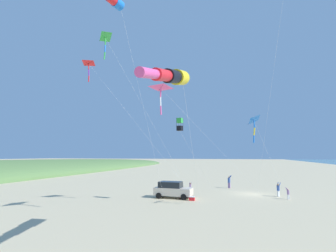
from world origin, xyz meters
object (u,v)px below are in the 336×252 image
at_px(kite_windsock_blue_topmost, 173,77).
at_px(cooler_box, 192,199).
at_px(person_child_green_jacket, 190,186).
at_px(kite_delta_teal_far_right, 253,120).
at_px(person_bystander_far, 278,189).
at_px(person_child_grey_jacket, 288,193).
at_px(person_adult_flyer, 229,181).
at_px(kite_delta_checkered_midright, 161,88).
at_px(kite_delta_long_streamer_right, 105,37).
at_px(kite_box_striped_overhead, 180,125).
at_px(parked_car, 173,190).
at_px(kite_delta_red_high_left, 89,64).

bearing_deg(kite_windsock_blue_topmost, cooler_box, 97.81).
height_order(person_child_green_jacket, kite_delta_teal_far_right, kite_delta_teal_far_right).
bearing_deg(person_bystander_far, person_child_grey_jacket, -65.46).
bearing_deg(person_adult_flyer, kite_windsock_blue_topmost, -92.68).
bearing_deg(kite_delta_checkered_midright, kite_delta_teal_far_right, 3.41).
relative_size(kite_delta_long_streamer_right, kite_delta_checkered_midright, 1.38).
bearing_deg(kite_delta_teal_far_right, kite_box_striped_overhead, 173.21).
height_order(person_bystander_far, kite_delta_teal_far_right, kite_delta_teal_far_right).
xyz_separation_m(person_child_grey_jacket, kite_delta_long_streamer_right, (-17.31, -10.66, 15.72)).
distance_m(person_bystander_far, kite_delta_teal_far_right, 11.53).
distance_m(person_adult_flyer, kite_delta_long_streamer_right, 26.38).
height_order(parked_car, kite_delta_red_high_left, kite_delta_red_high_left).
relative_size(parked_car, kite_box_striped_overhead, 0.38).
bearing_deg(kite_box_striped_overhead, person_child_grey_jacket, 28.03).
bearing_deg(kite_delta_teal_far_right, kite_delta_red_high_left, -169.94).
bearing_deg(kite_delta_long_streamer_right, kite_box_striped_overhead, 37.22).
relative_size(parked_car, kite_delta_checkered_midright, 0.36).
xyz_separation_m(kite_delta_checkered_midright, kite_delta_teal_far_right, (9.00, 0.54, -3.68)).
distance_m(person_adult_flyer, person_bystander_far, 8.73).
xyz_separation_m(person_child_green_jacket, kite_delta_red_high_left, (-8.11, -12.29, 13.72)).
bearing_deg(kite_delta_checkered_midright, parked_car, 89.95).
bearing_deg(parked_car, person_bystander_far, 21.25).
distance_m(parked_car, kite_delta_red_high_left, 16.68).
bearing_deg(person_child_grey_jacket, kite_delta_teal_far_right, -118.41).
distance_m(person_adult_flyer, kite_delta_red_high_left, 25.64).
distance_m(parked_car, person_adult_flyer, 12.33).
distance_m(cooler_box, person_child_green_jacket, 6.72).
bearing_deg(person_adult_flyer, person_bystander_far, -46.09).
xyz_separation_m(kite_delta_red_high_left, kite_delta_teal_far_right, (16.18, 2.87, -6.22)).
relative_size(kite_delta_checkered_midright, kite_delta_teal_far_right, 1.41).
height_order(kite_delta_teal_far_right, kite_box_striped_overhead, kite_box_striped_overhead).
xyz_separation_m(person_child_green_jacket, person_bystander_far, (10.90, -0.96, 0.21)).
bearing_deg(person_child_grey_jacket, kite_delta_red_high_left, -154.17).
xyz_separation_m(parked_car, kite_delta_long_streamer_right, (-4.69, -7.81, 15.47)).
relative_size(parked_car, person_child_green_jacket, 3.43).
height_order(kite_delta_checkered_midright, kite_box_striped_overhead, kite_delta_checkered_midright).
height_order(kite_windsock_blue_topmost, kite_delta_teal_far_right, kite_windsock_blue_topmost).
bearing_deg(kite_windsock_blue_topmost, kite_delta_checkered_midright, 111.22).
distance_m(kite_delta_red_high_left, kite_delta_checkered_midright, 7.97).
bearing_deg(person_child_grey_jacket, kite_box_striped_overhead, -151.97).
bearing_deg(kite_delta_long_streamer_right, person_adult_flyer, 60.78).
xyz_separation_m(cooler_box, person_adult_flyer, (3.32, 11.86, 0.82)).
xyz_separation_m(kite_windsock_blue_topmost, kite_box_striped_overhead, (-2.86, 13.04, -0.96)).
bearing_deg(person_child_green_jacket, kite_box_striped_overhead, -85.16).
height_order(person_child_grey_jacket, person_bystander_far, person_bystander_far).
xyz_separation_m(person_child_green_jacket, person_child_grey_jacket, (11.70, -2.70, 0.01)).
distance_m(parked_car, kite_box_striped_overhead, 7.94).
xyz_separation_m(person_adult_flyer, kite_delta_teal_far_right, (3.22, -14.76, 7.16)).
xyz_separation_m(kite_delta_red_high_left, kite_box_striped_overhead, (8.83, 3.74, -6.30)).
bearing_deg(person_adult_flyer, person_child_green_jacket, -132.23).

